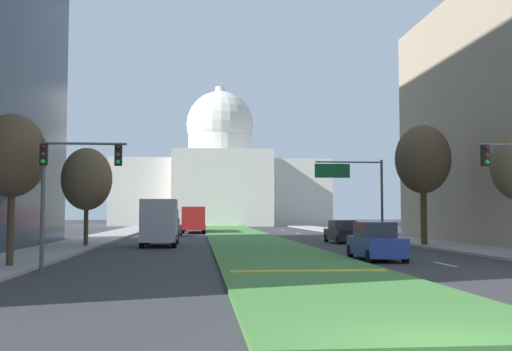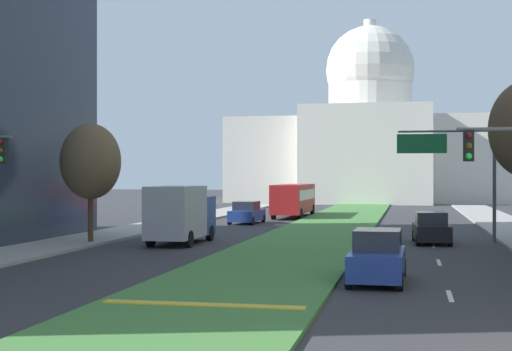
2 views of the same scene
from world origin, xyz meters
The scene contains 17 objects.
ground_plane centered at (0.00, 51.55, 0.00)m, with size 260.00×260.00×0.00m, color #333335.
grass_median centered at (0.00, 46.40, 0.07)m, with size 6.51×92.80×0.14m, color #427A38.
median_curb_nose centered at (0.00, 12.48, 0.16)m, with size 5.86×0.50×0.04m, color gold.
lane_dashes_right centered at (6.96, 40.33, 0.00)m, with size 0.16×53.58×0.01m.
sidewalk_left centered at (-12.66, 41.24, 0.07)m, with size 4.00×92.80×0.15m, color #9E9991.
sidewalk_right centered at (12.66, 41.24, 0.07)m, with size 4.00×92.80×0.15m, color #9E9991.
capitol_building centered at (0.00, 102.28, 8.46)m, with size 38.77×24.65×26.24m.
traffic_light_near_left centered at (-9.32, 14.42, 3.80)m, with size 3.34×0.35×5.20m.
overhead_guide_sign centered at (8.33, 36.33, 4.64)m, with size 5.49×0.20×6.50m.
street_tree_left_near centered at (-11.84, 16.04, 4.68)m, with size 2.78×2.78×6.45m.
street_tree_left_mid centered at (-11.52, 31.06, 4.54)m, with size 3.34×3.34×6.65m.
street_tree_right_mid centered at (11.29, 30.02, 5.96)m, with size 3.78×3.78×8.37m.
sedan_lead_stopped centered at (4.59, 19.18, 0.86)m, with size 1.98×4.65×1.87m.
sedan_midblock centered at (6.89, 35.22, 0.81)m, with size 2.12×4.30×1.74m.
sedan_distant centered at (-6.82, 50.10, 0.82)m, with size 2.17×4.70×1.75m.
box_truck_delivery centered at (-6.71, 32.18, 1.68)m, with size 2.40×6.40×3.20m.
city_bus centered at (-4.59, 59.86, 1.77)m, with size 2.62×11.00×2.95m.
Camera 1 is at (-4.13, -9.54, 2.33)m, focal length 41.83 mm.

